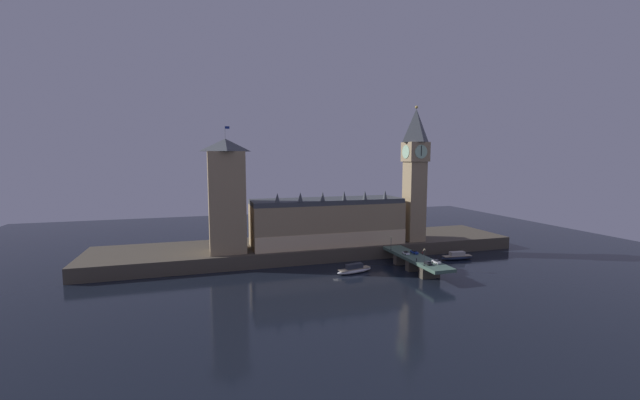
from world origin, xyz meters
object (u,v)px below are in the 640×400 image
Objects in this scene: car_northbound_trail at (428,263)px; victoria_tower at (227,196)px; pedestrian_near_rail at (417,260)px; pedestrian_mid_walk at (422,253)px; boat_upstream at (354,270)px; boat_downstream at (457,257)px; street_lamp_near at (424,255)px; car_southbound_trail at (414,252)px; car_southbound_lead at (436,262)px; clock_tower at (415,170)px; car_northbound_lead at (406,253)px; street_lamp_far at (391,241)px.

victoria_tower is at bearing 148.41° from car_northbound_trail.
pedestrian_near_rail is 1.08× the size of pedestrian_mid_walk.
pedestrian_mid_walk is at bearing 66.37° from car_northbound_trail.
pedestrian_mid_walk is at bearing -4.63° from boat_upstream.
victoria_tower reaches higher than pedestrian_mid_walk.
boat_downstream is (58.26, 6.56, -0.06)m from boat_upstream.
street_lamp_near reaches higher than car_northbound_trail.
victoria_tower reaches higher than car_northbound_trail.
boat_downstream is (27.91, 5.86, -5.71)m from car_southbound_trail.
car_southbound_trail reaches higher than car_southbound_lead.
car_northbound_lead is at bearing -126.10° from clock_tower.
street_lamp_far is 0.39× the size of boat_downstream.
pedestrian_near_rail is (76.36, -42.87, -25.96)m from victoria_tower.
car_northbound_lead is 0.97× the size of car_northbound_trail.
car_southbound_lead is 2.60× the size of pedestrian_near_rail.
car_northbound_lead is 0.21× the size of boat_upstream.
street_lamp_near is at bearing -115.41° from clock_tower.
pedestrian_mid_walk is 0.09× the size of boat_downstream.
boat_upstream is (52.66, -30.48, -31.78)m from victoria_tower.
car_southbound_lead is 14.67m from pedestrian_mid_walk.
car_northbound_lead is 7.40m from pedestrian_mid_walk.
car_northbound_lead is 0.56× the size of street_lamp_far.
car_southbound_lead is at bearing -29.46° from boat_upstream.
car_northbound_trail is at bearing -113.63° from pedestrian_mid_walk.
car_southbound_trail is at bearing -54.10° from street_lamp_far.
car_northbound_trail is at bearing -84.71° from street_lamp_far.
victoria_tower reaches higher than street_lamp_far.
pedestrian_mid_walk reaches higher than boat_upstream.
car_southbound_trail is at bearing -19.74° from victoria_tower.
street_lamp_far is at bearing -142.89° from clock_tower.
car_northbound_trail is at bearing -31.59° from victoria_tower.
street_lamp_far reaches higher than car_northbound_trail.
street_lamp_far is at bearing 95.29° from car_northbound_trail.
street_lamp_near is at bearing -109.70° from car_southbound_trail.
boat_downstream is at bearing -6.33° from street_lamp_far.
boat_upstream is (-25.91, 17.84, -5.57)m from car_northbound_trail.
car_southbound_trail is 0.64× the size of street_lamp_near.
pedestrian_mid_walk is at bearing -25.97° from car_northbound_lead.
street_lamp_far is (-0.40, 22.83, 3.34)m from pedestrian_near_rail.
street_lamp_near is at bearing -119.53° from pedestrian_mid_walk.
pedestrian_near_rail reaches higher than boat_downstream.
pedestrian_near_rail is at bearing 144.48° from car_southbound_lead.
car_northbound_lead is at bearing 90.00° from car_northbound_trail.
clock_tower is 67.90m from boat_upstream.
pedestrian_mid_walk is 0.23× the size of street_lamp_far.
car_southbound_lead is (83.01, -47.62, -26.17)m from victoria_tower.
car_northbound_trail is 0.84× the size of car_southbound_trail.
car_southbound_trail is (4.43, 18.54, 0.09)m from car_northbound_trail.
car_northbound_trail is at bearing -113.22° from clock_tower.
pedestrian_near_rail is 0.10× the size of boat_downstream.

